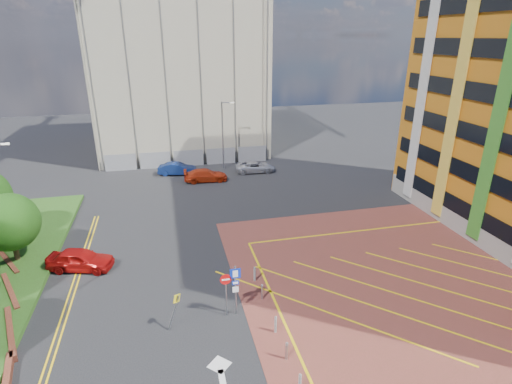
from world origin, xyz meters
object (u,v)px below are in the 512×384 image
object	(u,v)px
car_red_left	(80,259)
car_red_back	(206,175)
warning_sign	(175,308)
car_silver_back	(255,167)
tree_c	(9,222)
lamp_back	(223,133)
sign_cluster	(232,286)
car_blue_back	(177,169)

from	to	relation	value
car_red_left	car_red_back	xyz separation A→B (m)	(10.39, 15.88, -0.06)
warning_sign	car_red_left	world-z (taller)	warning_sign
warning_sign	car_silver_back	size ratio (longest dim) A/B	0.49
car_red_left	car_silver_back	distance (m)	24.18
warning_sign	car_silver_back	bearing A→B (deg)	67.82
tree_c	car_red_back	size ratio (longest dim) A/B	1.04
warning_sign	car_silver_back	xyz separation A→B (m)	(10.35, 25.37, -0.79)
lamp_back	car_silver_back	size ratio (longest dim) A/B	1.75
car_red_back	warning_sign	bearing A→B (deg)	171.85
car_red_left	car_silver_back	world-z (taller)	car_red_left
sign_cluster	car_blue_back	bearing A→B (deg)	94.06
warning_sign	car_blue_back	distance (m)	26.55
car_red_back	car_blue_back	bearing A→B (deg)	46.78
lamp_back	sign_cluster	distance (m)	27.38
tree_c	car_silver_back	world-z (taller)	tree_c
lamp_back	warning_sign	distance (m)	28.54
sign_cluster	car_red_back	size ratio (longest dim) A/B	0.68
sign_cluster	warning_sign	world-z (taller)	sign_cluster
car_blue_back	sign_cluster	bearing A→B (deg)	-163.79
car_blue_back	car_red_back	distance (m)	4.19
sign_cluster	car_blue_back	xyz separation A→B (m)	(-1.85, 26.01, -1.25)
sign_cluster	car_blue_back	size ratio (longest dim) A/B	0.75
tree_c	sign_cluster	bearing A→B (deg)	-33.16
car_red_left	car_red_back	size ratio (longest dim) A/B	0.93
lamp_back	car_silver_back	bearing A→B (deg)	-32.50
car_silver_back	car_red_back	bearing A→B (deg)	110.20
tree_c	car_red_back	world-z (taller)	tree_c
sign_cluster	car_red_left	size ratio (longest dim) A/B	0.73
lamp_back	car_blue_back	bearing A→B (deg)	-169.90
tree_c	sign_cluster	size ratio (longest dim) A/B	1.53
tree_c	lamp_back	bearing A→B (deg)	45.68
tree_c	car_red_back	distance (m)	20.60
warning_sign	car_red_left	distance (m)	9.80
tree_c	car_blue_back	size ratio (longest dim) A/B	1.14
lamp_back	car_red_back	world-z (taller)	lamp_back
sign_cluster	car_blue_back	distance (m)	26.11
lamp_back	car_blue_back	xyz separation A→B (m)	(-5.63, -1.00, -3.65)
car_red_back	car_silver_back	bearing A→B (deg)	-70.79
sign_cluster	car_red_back	distance (m)	23.09
tree_c	car_silver_back	bearing A→B (deg)	37.14
tree_c	car_silver_back	distance (m)	26.39
lamp_back	car_blue_back	world-z (taller)	lamp_back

